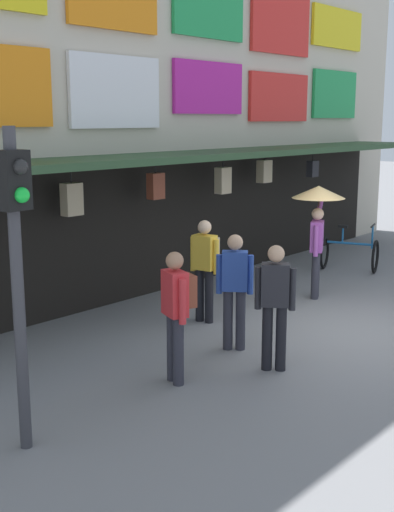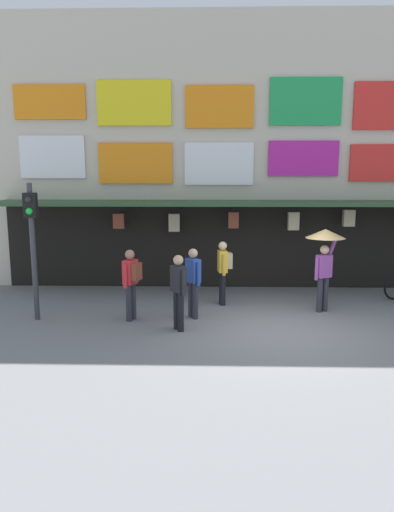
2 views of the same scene
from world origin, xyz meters
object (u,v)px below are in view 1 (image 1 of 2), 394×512
object	(u,v)px
pedestrian_in_purple	(275,301)
pedestrian_in_white	(177,307)
pedestrian_in_green	(235,286)
pedestrian_with_umbrella	(318,210)
traffic_light_near	(16,239)
pedestrian_in_black	(205,263)
bicycle_parked	(350,253)

from	to	relation	value
pedestrian_in_purple	pedestrian_in_white	size ratio (longest dim) A/B	1.00
pedestrian_in_green	pedestrian_with_umbrella	xyz separation A→B (m)	(3.21, 0.61, 0.69)
traffic_light_near	pedestrian_in_green	xyz separation A→B (m)	(3.68, 0.23, -1.19)
pedestrian_with_umbrella	pedestrian_in_green	bearing A→B (deg)	-169.22
pedestrian_in_black	traffic_light_near	bearing A→B (deg)	-162.27
traffic_light_near	pedestrian_in_green	size ratio (longest dim) A/B	1.90
pedestrian_in_white	pedestrian_in_black	xyz separation A→B (m)	(2.18, 1.40, 0.00)
traffic_light_near	pedestrian_in_purple	size ratio (longest dim) A/B	1.90
pedestrian_with_umbrella	bicycle_parked	bearing A→B (deg)	14.18
pedestrian_in_white	pedestrian_in_black	distance (m)	2.60
bicycle_parked	pedestrian_in_white	size ratio (longest dim) A/B	0.79
pedestrian_in_green	pedestrian_in_black	world-z (taller)	same
bicycle_parked	pedestrian_in_black	size ratio (longest dim) A/B	0.79
bicycle_parked	pedestrian_in_white	bearing A→B (deg)	-168.52
pedestrian_in_green	pedestrian_with_umbrella	world-z (taller)	pedestrian_with_umbrella
traffic_light_near	pedestrian_with_umbrella	distance (m)	6.97
bicycle_parked	pedestrian_in_purple	xyz separation A→B (m)	(-5.93, -2.11, 0.55)
pedestrian_with_umbrella	pedestrian_in_white	bearing A→B (deg)	-169.95
bicycle_parked	pedestrian_with_umbrella	size ratio (longest dim) A/B	0.64
pedestrian_in_green	traffic_light_near	bearing A→B (deg)	-176.46
pedestrian_in_purple	pedestrian_with_umbrella	size ratio (longest dim) A/B	0.81
pedestrian_in_white	pedestrian_in_green	bearing A→B (deg)	8.39
traffic_light_near	pedestrian_in_green	world-z (taller)	traffic_light_near
pedestrian_in_black	pedestrian_with_umbrella	bearing A→B (deg)	-13.26
bicycle_parked	pedestrian_with_umbrella	bearing A→B (deg)	-165.82
traffic_light_near	pedestrian_in_purple	distance (m)	3.66
traffic_light_near	pedestrian_with_umbrella	world-z (taller)	traffic_light_near
pedestrian_in_white	bicycle_parked	bearing A→B (deg)	11.48
bicycle_parked	pedestrian_in_green	bearing A→B (deg)	-167.75
pedestrian_in_green	pedestrian_in_black	size ratio (longest dim) A/B	1.00
pedestrian_in_green	pedestrian_in_white	distance (m)	1.45
pedestrian_in_purple	pedestrian_with_umbrella	xyz separation A→B (m)	(3.50, 1.50, 0.69)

